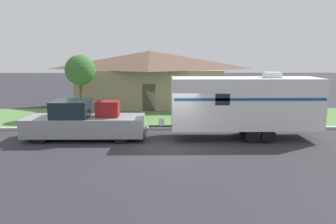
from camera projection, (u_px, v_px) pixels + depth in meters
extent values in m
plane|color=#2D2D33|center=(173.00, 148.00, 15.43)|extent=(120.00, 120.00, 0.00)
cube|color=#ADADA8|center=(171.00, 128.00, 19.11)|extent=(80.00, 0.30, 0.14)
cube|color=#568442|center=(170.00, 117.00, 22.71)|extent=(80.00, 7.00, 0.03)
cube|color=gray|center=(150.00, 87.00, 27.72)|extent=(11.36, 6.15, 3.09)
pyramid|color=brown|center=(150.00, 60.00, 27.31)|extent=(12.27, 6.64, 1.51)
cube|color=#4C3828|center=(149.00, 98.00, 24.81)|extent=(1.00, 0.06, 2.10)
cylinder|color=black|center=(39.00, 135.00, 16.09)|extent=(0.82, 0.28, 0.82)
cylinder|color=black|center=(51.00, 127.00, 17.80)|extent=(0.82, 0.28, 0.82)
cylinder|color=black|center=(121.00, 135.00, 16.15)|extent=(0.82, 0.28, 0.82)
cylinder|color=black|center=(125.00, 127.00, 17.85)|extent=(0.82, 0.28, 0.82)
cube|color=gray|center=(60.00, 126.00, 16.90)|extent=(3.50, 2.09, 0.94)
cube|color=#19232D|center=(72.00, 108.00, 16.75)|extent=(1.82, 1.92, 0.85)
cube|color=gray|center=(119.00, 125.00, 16.94)|extent=(2.57, 2.09, 0.94)
cube|color=#333333|center=(145.00, 132.00, 17.02)|extent=(0.12, 1.88, 0.20)
cube|color=maroon|center=(108.00, 109.00, 16.78)|extent=(1.15, 0.88, 0.80)
cube|color=black|center=(100.00, 100.00, 16.69)|extent=(0.10, 0.97, 0.08)
cylinder|color=black|center=(252.00, 136.00, 16.14)|extent=(0.72, 0.22, 0.72)
cylinder|color=black|center=(243.00, 127.00, 18.05)|extent=(0.72, 0.22, 0.72)
cylinder|color=black|center=(268.00, 136.00, 16.15)|extent=(0.72, 0.22, 0.72)
cylinder|color=black|center=(257.00, 127.00, 18.06)|extent=(0.72, 0.22, 0.72)
cube|color=silver|center=(245.00, 103.00, 16.82)|extent=(7.50, 2.22, 2.56)
cube|color=navy|center=(251.00, 99.00, 15.67)|extent=(7.35, 0.01, 0.14)
cube|color=#383838|center=(160.00, 126.00, 16.98)|extent=(1.21, 0.12, 0.10)
cylinder|color=silver|center=(161.00, 122.00, 16.94)|extent=(0.28, 0.28, 0.36)
cube|color=silver|center=(272.00, 75.00, 16.59)|extent=(0.80, 0.68, 0.28)
cube|color=#19232D|center=(223.00, 100.00, 15.65)|extent=(0.70, 0.01, 0.56)
cylinder|color=brown|center=(233.00, 116.00, 19.93)|extent=(0.09, 0.09, 1.18)
cube|color=#B2B2B2|center=(234.00, 105.00, 19.80)|extent=(0.48, 0.20, 0.22)
cylinder|color=brown|center=(82.00, 99.00, 22.65)|extent=(0.24, 0.24, 2.47)
sphere|color=#38662D|center=(80.00, 70.00, 22.30)|extent=(2.07, 2.07, 2.07)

